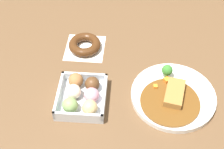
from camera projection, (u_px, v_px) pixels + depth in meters
ground_plane at (132, 90)px, 1.02m from camera, size 1.60×1.60×0.00m
curry_plate at (173, 95)px, 0.98m from camera, size 0.27×0.27×0.07m
donut_box at (82, 96)px, 0.97m from camera, size 0.17×0.15×0.06m
chocolate_ring_donut at (85, 45)px, 1.14m from camera, size 0.15×0.15×0.03m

